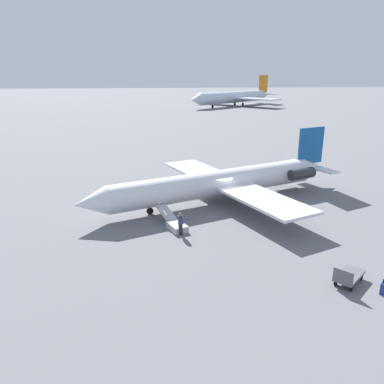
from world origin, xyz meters
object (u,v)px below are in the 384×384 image
(airplane_main, at_px, (226,182))
(airplane_far_left, at_px, (235,97))
(boarding_stairs, at_px, (175,224))
(passenger, at_px, (181,222))
(suitcase, at_px, (383,288))
(luggage_cart, at_px, (348,276))

(airplane_main, height_order, airplane_far_left, airplane_far_left)
(boarding_stairs, relative_size, passenger, 2.36)
(airplane_far_left, height_order, passenger, airplane_far_left)
(airplane_main, relative_size, boarding_stairs, 6.24)
(airplane_far_left, relative_size, suitcase, 44.52)
(passenger, bearing_deg, luggage_cart, -153.24)
(passenger, height_order, luggage_cart, passenger)
(airplane_main, bearing_deg, boarding_stairs, 27.59)
(suitcase, bearing_deg, airplane_main, -72.40)
(boarding_stairs, distance_m, luggage_cart, 13.03)
(airplane_far_left, height_order, suitcase, airplane_far_left)
(suitcase, bearing_deg, boarding_stairs, -44.87)
(airplane_far_left, height_order, luggage_cart, airplane_far_left)
(airplane_far_left, bearing_deg, luggage_cart, 40.25)
(airplane_main, bearing_deg, airplane_far_left, -125.14)
(airplane_main, relative_size, suitcase, 29.09)
(luggage_cart, bearing_deg, airplane_far_left, -141.46)
(airplane_main, xyz_separation_m, luggage_cart, (-3.93, 15.31, -1.40))
(airplane_main, relative_size, passenger, 14.71)
(airplane_far_left, xyz_separation_m, suitcase, (20.96, 124.21, -2.96))
(airplane_main, distance_m, passenger, 8.93)
(luggage_cart, bearing_deg, passenger, -82.97)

